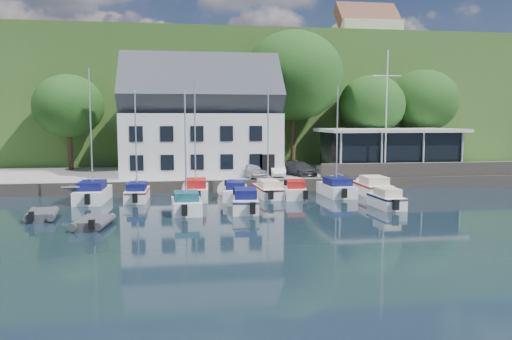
% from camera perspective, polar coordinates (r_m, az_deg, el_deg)
% --- Properties ---
extents(ground, '(180.00, 180.00, 0.00)m').
position_cam_1_polar(ground, '(31.56, 7.79, -5.21)').
color(ground, black).
rests_on(ground, ground).
extents(quay, '(60.00, 13.00, 1.00)m').
position_cam_1_polar(quay, '(48.36, 2.06, -0.72)').
color(quay, gray).
rests_on(quay, ground).
extents(quay_face, '(60.00, 0.30, 1.00)m').
position_cam_1_polar(quay_face, '(42.03, 3.65, -1.72)').
color(quay_face, '#6B5F56').
rests_on(quay_face, ground).
extents(hillside, '(160.00, 75.00, 16.00)m').
position_cam_1_polar(hillside, '(92.18, -2.93, 7.06)').
color(hillside, '#2A501E').
rests_on(hillside, ground).
extents(field_patch, '(50.00, 30.00, 0.30)m').
position_cam_1_polar(field_patch, '(101.64, 1.20, 11.56)').
color(field_patch, '#4F5D2E').
rests_on(field_patch, hillside).
extents(farmhouse, '(10.40, 7.00, 8.20)m').
position_cam_1_polar(farmhouse, '(88.44, 12.52, 14.86)').
color(farmhouse, '#C1BA92').
rests_on(farmhouse, hillside).
extents(harbor_building, '(14.40, 8.20, 8.70)m').
position_cam_1_polar(harbor_building, '(46.29, -6.28, 4.98)').
color(harbor_building, silver).
rests_on(harbor_building, quay).
extents(club_pavilion, '(13.20, 7.20, 4.10)m').
position_cam_1_polar(club_pavilion, '(49.88, 14.92, 2.23)').
color(club_pavilion, black).
rests_on(club_pavilion, quay).
extents(seawall, '(18.00, 0.50, 1.20)m').
position_cam_1_polar(seawall, '(46.25, 18.26, 0.06)').
color(seawall, '#6B5F56').
rests_on(seawall, quay).
extents(gangway, '(1.20, 6.00, 1.40)m').
position_cam_1_polar(gangway, '(40.00, -19.55, -3.15)').
color(gangway, silver).
rests_on(gangway, ground).
extents(car_silver, '(2.73, 4.09, 1.29)m').
position_cam_1_polar(car_silver, '(43.12, -0.57, 0.02)').
color(car_silver, silver).
rests_on(car_silver, quay).
extents(car_white, '(1.60, 3.63, 1.16)m').
position_cam_1_polar(car_white, '(44.02, 2.46, 0.05)').
color(car_white, silver).
rests_on(car_white, quay).
extents(car_dgrey, '(2.87, 4.57, 1.23)m').
position_cam_1_polar(car_dgrey, '(44.93, 4.95, 0.20)').
color(car_dgrey, '#303035').
rests_on(car_dgrey, quay).
extents(car_blue, '(2.45, 3.93, 1.26)m').
position_cam_1_polar(car_blue, '(45.49, 9.93, 0.21)').
color(car_blue, navy).
rests_on(car_blue, quay).
extents(flagpole, '(2.63, 0.20, 10.98)m').
position_cam_1_polar(flagpole, '(45.45, 14.67, 6.24)').
color(flagpole, silver).
rests_on(flagpole, quay).
extents(tree_0, '(6.89, 6.89, 9.41)m').
position_cam_1_polar(tree_0, '(52.88, -20.57, 5.13)').
color(tree_0, '#12350F').
rests_on(tree_0, quay).
extents(tree_1, '(7.13, 7.13, 9.74)m').
position_cam_1_polar(tree_1, '(51.75, -10.96, 5.57)').
color(tree_1, '#12350F').
rests_on(tree_1, quay).
extents(tree_2, '(8.57, 8.57, 11.71)m').
position_cam_1_polar(tree_2, '(51.29, -2.32, 6.77)').
color(tree_2, '#12350F').
rests_on(tree_2, quay).
extents(tree_3, '(10.36, 10.36, 14.15)m').
position_cam_1_polar(tree_3, '(52.61, 4.30, 8.06)').
color(tree_3, '#12350F').
rests_on(tree_3, quay).
extents(tree_4, '(7.12, 7.12, 9.73)m').
position_cam_1_polar(tree_4, '(55.16, 13.06, 5.53)').
color(tree_4, '#12350F').
rests_on(tree_4, quay).
extents(tree_5, '(7.63, 7.63, 10.43)m').
position_cam_1_polar(tree_5, '(58.35, 18.49, 5.73)').
color(tree_5, '#12350F').
rests_on(tree_5, quay).
extents(boat_r1_0, '(2.41, 6.67, 9.31)m').
position_cam_1_polar(boat_r1_0, '(38.12, -18.34, 3.49)').
color(boat_r1_0, white).
rests_on(boat_r1_0, ground).
extents(boat_r1_1, '(1.80, 5.54, 8.33)m').
position_cam_1_polar(boat_r1_1, '(37.70, -13.55, 2.86)').
color(boat_r1_1, white).
rests_on(boat_r1_1, ground).
extents(boat_r1_2, '(2.33, 6.32, 9.43)m').
position_cam_1_polar(boat_r1_2, '(37.61, -6.98, 3.81)').
color(boat_r1_2, white).
rests_on(boat_r1_2, ground).
extents(boat_r1_3, '(2.72, 6.28, 1.37)m').
position_cam_1_polar(boat_r1_3, '(37.94, -2.36, -2.25)').
color(boat_r1_3, white).
rests_on(boat_r1_3, ground).
extents(boat_r1_4, '(2.15, 6.08, 8.32)m').
position_cam_1_polar(boat_r1_4, '(38.32, 1.38, 3.05)').
color(boat_r1_4, white).
rests_on(boat_r1_4, ground).
extents(boat_r1_5, '(2.50, 5.48, 1.34)m').
position_cam_1_polar(boat_r1_5, '(38.50, 4.50, -2.16)').
color(boat_r1_5, white).
rests_on(boat_r1_5, ground).
extents(boat_r1_6, '(2.42, 6.27, 8.89)m').
position_cam_1_polar(boat_r1_6, '(39.50, 9.25, 3.48)').
color(boat_r1_6, white).
rests_on(boat_r1_6, ground).
extents(boat_r1_7, '(2.25, 5.97, 1.53)m').
position_cam_1_polar(boat_r1_7, '(40.69, 13.19, -1.73)').
color(boat_r1_7, white).
rests_on(boat_r1_7, ground).
extents(boat_r2_1, '(2.24, 4.97, 8.61)m').
position_cam_1_polar(boat_r2_1, '(31.99, -8.07, 2.72)').
color(boat_r2_1, white).
rests_on(boat_r2_1, ground).
extents(boat_r2_2, '(2.31, 6.01, 1.50)m').
position_cam_1_polar(boat_r2_2, '(32.88, -1.27, -3.38)').
color(boat_r2_2, white).
rests_on(boat_r2_2, ground).
extents(boat_r2_4, '(1.88, 4.74, 1.38)m').
position_cam_1_polar(boat_r2_4, '(35.10, 14.68, -3.08)').
color(boat_r2_4, white).
rests_on(boat_r2_4, ground).
extents(dinghy_0, '(2.23, 3.27, 0.71)m').
position_cam_1_polar(dinghy_0, '(32.89, -23.28, -4.56)').
color(dinghy_0, '#343438').
rests_on(dinghy_0, ground).
extents(dinghy_1, '(2.21, 3.26, 0.71)m').
position_cam_1_polar(dinghy_1, '(29.37, -18.13, -5.57)').
color(dinghy_1, '#343438').
rests_on(dinghy_1, ground).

